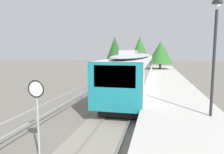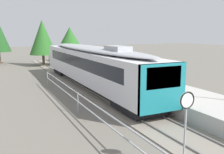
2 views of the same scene
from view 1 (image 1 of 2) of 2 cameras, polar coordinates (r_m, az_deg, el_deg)
name	(u,v)px [view 1 (image 1 of 2)]	position (r m, az deg, el deg)	size (l,w,h in m)	color
ground_plane	(90,100)	(16.02, -6.33, -6.54)	(160.00, 160.00, 0.00)	#6B665B
track_rails	(128,102)	(15.34, 4.43, -6.99)	(3.20, 60.00, 0.14)	gray
commuter_train	(135,68)	(20.28, 6.59, 2.44)	(2.82, 20.82, 3.74)	silver
station_platform	(173,99)	(15.16, 16.77, -5.83)	(3.90, 60.00, 0.90)	#B7B5AD
platform_lamp_mid_platform	(216,31)	(9.86, 27.12, 11.44)	(0.34, 0.34, 5.35)	#232328
speed_limit_sign	(37,100)	(7.37, -20.42, -6.00)	(0.61, 0.10, 2.81)	#9EA0A5
tree_behind_carpark	(115,49)	(43.60, 0.78, 7.88)	(3.77, 3.77, 7.02)	brown
tree_behind_station_far	(160,52)	(35.73, 13.48, 6.76)	(4.24, 4.24, 5.63)	brown
tree_distant_left	(140,50)	(37.28, 7.81, 7.50)	(3.80, 3.80, 6.62)	brown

